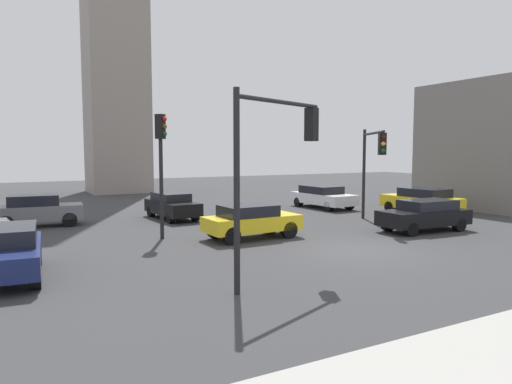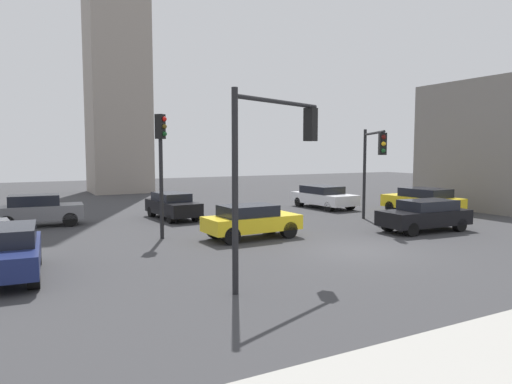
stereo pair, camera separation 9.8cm
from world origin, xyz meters
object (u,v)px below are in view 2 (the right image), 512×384
traffic_light_0 (276,147)px  traffic_light_2 (161,152)px  car_0 (423,201)px  traffic_light_1 (373,155)px  car_2 (251,221)px  car_7 (38,210)px  car_5 (324,196)px  car_6 (425,215)px  car_4 (7,251)px  car_1 (173,205)px

traffic_light_0 → traffic_light_2: 7.62m
traffic_light_2 → car_0: traffic_light_2 is taller
traffic_light_1 → car_2: bearing=-56.1°
traffic_light_0 → car_7: (-5.37, 13.44, -2.94)m
car_5 → car_6: 9.28m
traffic_light_0 → car_6: traffic_light_0 is taller
traffic_light_2 → car_2: traffic_light_2 is taller
traffic_light_2 → car_4: 7.36m
traffic_light_1 → traffic_light_0: bearing=-26.1°
traffic_light_1 → car_1: traffic_light_1 is taller
car_0 → car_6: car_0 is taller
traffic_light_2 → car_5: traffic_light_2 is taller
car_4 → car_5: 20.01m
car_5 → car_6: (-1.15, -9.21, 0.01)m
car_2 → car_5: same height
traffic_light_0 → car_2: 6.91m
car_0 → car_7: car_7 is taller
traffic_light_0 → car_0: bearing=5.9°
car_0 → car_1: bearing=66.0°
car_4 → car_6: bearing=93.5°
car_4 → traffic_light_1: bearing=103.1°
car_2 → car_7: (-7.61, 7.62, 0.05)m
traffic_light_1 → car_5: (1.85, 6.50, -2.69)m
car_4 → car_7: size_ratio=1.05×
car_2 → car_6: size_ratio=0.94×
car_1 → car_0: bearing=64.2°
traffic_light_1 → car_6: traffic_light_1 is taller
traffic_light_1 → car_6: (0.69, -2.71, -2.68)m
car_5 → car_7: size_ratio=1.12×
traffic_light_1 → traffic_light_2: size_ratio=0.93×
car_0 → car_2: (-12.11, -1.88, -0.04)m
traffic_light_1 → car_2: 7.57m
traffic_light_1 → car_0: (5.05, 1.35, -2.63)m
car_1 → car_6: size_ratio=0.97×
car_5 → car_6: car_6 is taller
car_2 → car_6: bearing=-17.8°
traffic_light_0 → car_7: bearing=89.5°
car_0 → car_2: bearing=95.8°
car_1 → car_5: car_5 is taller
traffic_light_0 → car_4: bearing=128.2°
traffic_light_1 → car_1: size_ratio=1.14×
car_2 → car_5: bearing=36.2°
traffic_light_2 → car_2: size_ratio=1.27×
car_0 → traffic_light_1: bearing=102.0°
car_4 → car_7: 9.75m
car_1 → car_4: size_ratio=0.98×
traffic_light_2 → car_7: (-4.36, 5.89, -2.77)m
traffic_light_2 → car_7: bearing=176.6°
car_4 → car_6: 16.68m
car_6 → car_1: bearing=-42.8°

